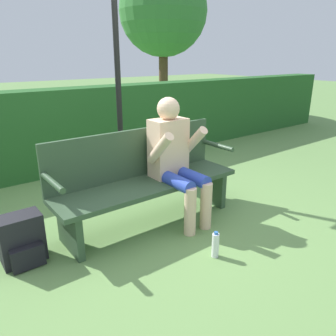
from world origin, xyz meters
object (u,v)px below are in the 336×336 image
at_px(park_bench, 145,178).
at_px(tree, 163,12).
at_px(backpack, 22,240).
at_px(signpost, 118,66).
at_px(water_bottle, 215,245).
at_px(person_seated, 175,156).

xyz_separation_m(park_bench, tree, (4.37, 5.59, 2.29)).
xyz_separation_m(backpack, tree, (5.54, 5.59, 2.55)).
xyz_separation_m(park_bench, signpost, (0.38, 1.13, 1.01)).
xyz_separation_m(water_bottle, tree, (4.27, 6.48, 2.63)).
bearing_deg(water_bottle, backpack, 145.01).
distance_m(person_seated, signpost, 1.50).
distance_m(water_bottle, tree, 8.20).
xyz_separation_m(park_bench, water_bottle, (0.10, -0.89, -0.34)).
bearing_deg(park_bench, water_bottle, -83.77).
xyz_separation_m(person_seated, signpost, (0.11, 1.26, 0.80)).
distance_m(park_bench, signpost, 1.56).
height_order(person_seated, signpost, signpost).
bearing_deg(backpack, park_bench, -0.10).
bearing_deg(water_bottle, signpost, 82.00).
height_order(person_seated, backpack, person_seated).
height_order(person_seated, water_bottle, person_seated).
bearing_deg(park_bench, signpost, 71.37).
distance_m(person_seated, backpack, 1.52).
bearing_deg(person_seated, park_bench, 153.54).
height_order(water_bottle, signpost, signpost).
bearing_deg(person_seated, backpack, 174.65).
relative_size(backpack, water_bottle, 1.74).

